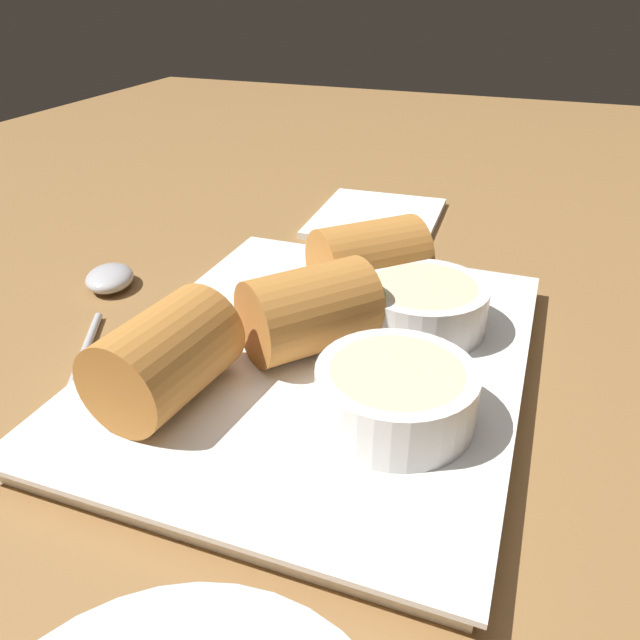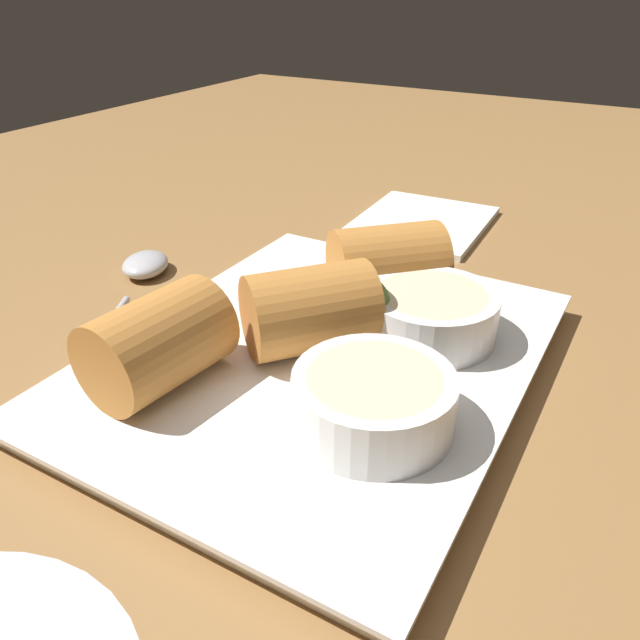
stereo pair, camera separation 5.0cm
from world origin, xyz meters
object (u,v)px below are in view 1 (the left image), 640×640
Objects in this scene: serving_plate at (320,360)px; dipping_bowl_far at (396,393)px; napkin at (377,218)px; dipping_bowl_near at (422,304)px; spoon at (107,285)px.

dipping_bowl_far reaches higher than serving_plate.
dipping_bowl_far is 31.00cm from napkin.
dipping_bowl_near reaches higher than napkin.
dipping_bowl_near is (-4.58, 4.80, 2.27)cm from serving_plate.
napkin is at bearing -171.64° from serving_plate.
dipping_bowl_near is 22.59cm from spoon.
serving_plate is 7.51cm from dipping_bowl_far.
serving_plate is 3.67× the size of dipping_bowl_near.
dipping_bowl_far is at bearing 50.24° from serving_plate.
serving_plate is 25.18cm from napkin.
dipping_bowl_far is 24.79cm from spoon.
dipping_bowl_near is at bearing 22.59° from napkin.
dipping_bowl_far is at bearing 69.85° from spoon.
napkin is (-20.98, 14.01, -0.40)cm from spoon.
napkin is at bearing 146.27° from spoon.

